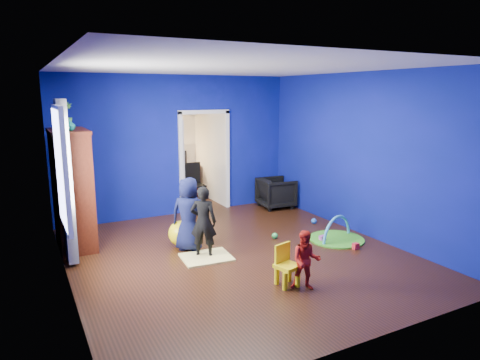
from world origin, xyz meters
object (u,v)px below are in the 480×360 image
child_navy (189,214)px  kid_chair (287,268)px  child_black (203,222)px  crt_tv (75,186)px  hopper_ball (181,233)px  tv_armoire (72,189)px  armchair (276,193)px  play_mat (337,239)px  toddler_red (306,260)px  vase (69,125)px  study_desk (181,181)px  folding_chair (195,185)px

child_navy → kid_chair: bearing=151.5°
kid_chair → child_black: bearing=97.1°
crt_tv → hopper_ball: size_ratio=1.62×
tv_armoire → armchair: bearing=7.2°
play_mat → toddler_red: bearing=-141.4°
armchair → toddler_red: bearing=158.7°
vase → study_desk: (2.82, 2.90, -1.68)m
armchair → kid_chair: 4.01m
hopper_ball → armchair: bearing=26.3°
crt_tv → play_mat: size_ratio=0.73×
armchair → folding_chair: size_ratio=0.80×
child_black → kid_chair: 1.62m
play_mat → kid_chair: bearing=-148.2°
child_navy → vase: vase is taller
armchair → kid_chair: bearing=155.5°
study_desk → play_mat: bearing=-74.0°
crt_tv → vase: bearing=-97.6°
child_black → study_desk: (1.10, 4.04, -0.19)m
child_black → toddler_red: (0.73, -1.68, -0.17)m
folding_chair → tv_armoire: bearing=-149.8°
child_black → hopper_ball: child_black is taller
tv_armoire → crt_tv: 0.06m
study_desk → folding_chair: folding_chair is taller
child_navy → toddler_red: 2.22m
vase → play_mat: (4.08, -1.51, -2.04)m
armchair → vase: vase is taller
hopper_ball → study_desk: study_desk is taller
study_desk → hopper_ball: bearing=-110.1°
vase → play_mat: bearing=-20.3°
kid_chair → folding_chair: 4.60m
vase → play_mat: size_ratio=0.19×
play_mat → tv_armoire: bearing=156.1°
crt_tv → study_desk: crt_tv is taller
armchair → play_mat: (-0.24, -2.35, -0.32)m
tv_armoire → study_desk: bearing=42.7°
armchair → tv_armoire: bearing=103.0°
kid_chair → folding_chair: folding_chair is taller
child_navy → kid_chair: child_navy is taller
child_navy → study_desk: child_navy is taller
vase → hopper_ball: vase is taller
kid_chair → child_navy: bearing=95.9°
child_navy → hopper_ball: (-0.05, 0.25, -0.39)m
armchair → folding_chair: folding_chair is taller
hopper_ball → folding_chair: folding_chair is taller
child_black → crt_tv: 2.26m
child_navy → play_mat: size_ratio=1.27×
toddler_red → study_desk: 5.73m
vase → tv_armoire: 1.11m
folding_chair → armchair: bearing=-36.3°
kid_chair → folding_chair: (0.52, 4.56, 0.21)m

